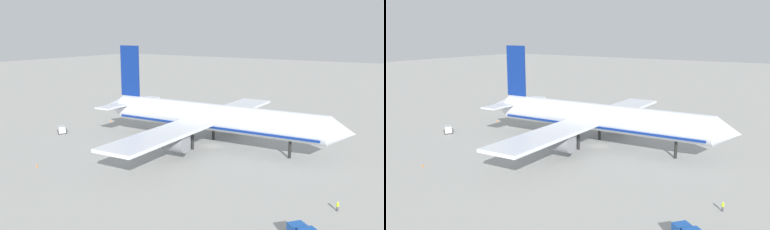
{
  "view_description": "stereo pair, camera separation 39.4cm",
  "coord_description": "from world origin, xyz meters",
  "views": [
    {
      "loc": [
        50.51,
        -86.22,
        28.24
      ],
      "look_at": [
        -5.3,
        -1.47,
        7.47
      ],
      "focal_mm": 39.02,
      "sensor_mm": 36.0,
      "label": 1
    },
    {
      "loc": [
        50.83,
        -86.0,
        28.24
      ],
      "look_at": [
        -5.3,
        -1.47,
        7.47
      ],
      "focal_mm": 39.02,
      "sensor_mm": 36.0,
      "label": 2
    }
  ],
  "objects": [
    {
      "name": "service_van",
      "position": [
        -42.04,
        -11.83,
        1.03
      ],
      "size": [
        4.72,
        4.07,
        1.97
      ],
      "color": "silver",
      "rests_on": "ground"
    },
    {
      "name": "traffic_cone_2",
      "position": [
        23.42,
        36.55,
        0.28
      ],
      "size": [
        0.36,
        0.36,
        0.55
      ],
      "primitive_type": "cone",
      "color": "orange",
      "rests_on": "ground"
    },
    {
      "name": "ground_worker_2",
      "position": [
        35.82,
        -21.94,
        0.83
      ],
      "size": [
        0.44,
        0.44,
        1.64
      ],
      "color": "#3F3F47",
      "rests_on": "ground"
    },
    {
      "name": "traffic_cone_1",
      "position": [
        -42.81,
        30.65,
        0.28
      ],
      "size": [
        0.36,
        0.36,
        0.55
      ],
      "primitive_type": "cone",
      "color": "orange",
      "rests_on": "ground"
    },
    {
      "name": "traffic_cone_0",
      "position": [
        -40.95,
        6.31,
        0.28
      ],
      "size": [
        0.36,
        0.36,
        0.55
      ],
      "primitive_type": "cone",
      "color": "orange",
      "rests_on": "ground"
    },
    {
      "name": "traffic_cone_3",
      "position": [
        -22.64,
        -34.37,
        0.28
      ],
      "size": [
        0.36,
        0.36,
        0.55
      ],
      "primitive_type": "cone",
      "color": "orange",
      "rests_on": "ground"
    },
    {
      "name": "airliner",
      "position": [
        -1.24,
        -0.16,
        7.05
      ],
      "size": [
        67.65,
        68.63,
        24.11
      ],
      "color": "silver",
      "rests_on": "ground"
    },
    {
      "name": "ground_plane",
      "position": [
        0.0,
        0.0,
        0.0
      ],
      "size": [
        600.0,
        600.0,
        0.0
      ],
      "primitive_type": "plane",
      "color": "#9E9E99"
    }
  ]
}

